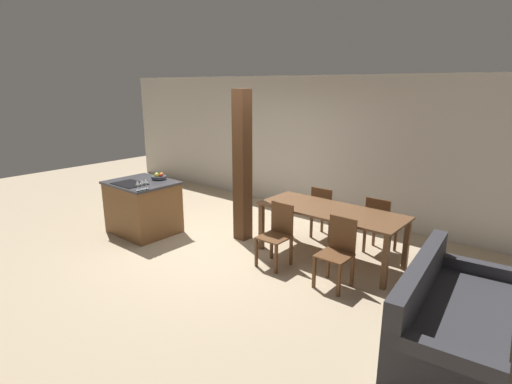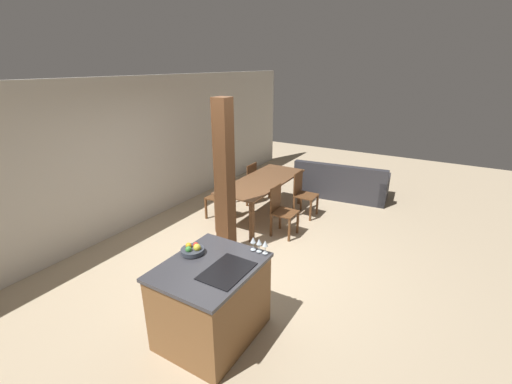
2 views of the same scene
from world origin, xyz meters
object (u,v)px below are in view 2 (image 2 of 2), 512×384
Objects in this scene: couch at (341,185)px; wine_glass_middle at (259,242)px; timber_post at (225,181)px; kitchen_island at (212,301)px; dining_chair_far_right at (247,182)px; dining_table at (263,185)px; wine_glass_near at (265,244)px; dining_chair_near_left at (281,210)px; fruit_bowl at (193,250)px; dining_chair_far_left at (221,196)px; wine_glass_far at (253,240)px; dining_chair_near_right at (303,193)px.

wine_glass_middle is at bearing 89.69° from couch.
wine_glass_middle is at bearing -130.93° from timber_post.
kitchen_island is 1.25× the size of dining_chair_far_right.
dining_table is at bearing 28.83° from wine_glass_middle.
dining_chair_near_left is (2.10, 0.84, -0.57)m from wine_glass_near.
dining_chair_far_right reaches higher than dining_table.
wine_glass_near reaches higher than kitchen_island.
wine_glass_near is 3.00m from dining_table.
fruit_bowl is 0.12× the size of dining_table.
dining_chair_near_left is 1.00× the size of dining_chair_far_left.
wine_glass_far is at bearing 90.00° from wine_glass_middle.
kitchen_island is at bearing -170.16° from dining_chair_near_left.
dining_chair_near_right is at bearing 12.67° from wine_glass_far.
wine_glass_near is at bearing -90.00° from wine_glass_middle.
timber_post is at bearing 23.29° from dining_chair_far_right.
couch is 3.70m from timber_post.
couch is (1.47, -1.64, -0.21)m from dining_chair_far_right.
wine_glass_far reaches higher than dining_chair_far_left.
fruit_bowl is 0.29× the size of dining_chair_far_right.
dining_chair_near_left is 1.00× the size of dining_chair_near_right.
couch is 0.86× the size of timber_post.
fruit_bowl is at bearing 122.79° from wine_glass_middle.
dining_chair_near_right and dining_chair_far_right have the same top height.
wine_glass_far reaches higher than kitchen_island.
fruit_bowl is 0.68m from wine_glass_far.
fruit_bowl is 0.29× the size of dining_chair_near_left.
dining_chair_near_left and dining_chair_far_right have the same top height.
wine_glass_far is at bearing 33.13° from dining_chair_far_right.
wine_glass_near reaches higher than fruit_bowl.
dining_chair_far_left is at bearing 45.72° from wine_glass_near.
kitchen_island is 0.53× the size of couch.
dining_chair_far_left is at bearing 126.31° from dining_table.
wine_glass_middle is (0.00, 0.08, 0.00)m from wine_glass_near.
dining_chair_near_right is 0.36× the size of timber_post.
dining_table is at bearing 57.42° from couch.
timber_post is (-1.05, -0.87, 0.76)m from dining_chair_far_left.
wine_glass_middle is (0.40, -0.62, 0.08)m from fruit_bowl.
dining_chair_near_right is 2.20m from timber_post.
wine_glass_middle is at bearing 44.67° from dining_chair_far_left.
dining_chair_far_left is (-0.96, 1.31, 0.00)m from dining_chair_near_right.
fruit_bowl is at bearing -157.88° from timber_post.
wine_glass_near is at bearing -60.19° from fruit_bowl.
dining_chair_near_right is at bearing 0.00° from dining_chair_near_left.
wine_glass_far is 0.07× the size of couch.
timber_post is (1.05, 1.13, 0.19)m from wine_glass_far.
wine_glass_near is 0.18× the size of dining_chair_far_left.
wine_glass_middle is 3.21m from dining_chair_near_right.
dining_chair_near_left is (2.10, 0.69, -0.57)m from wine_glass_far.
dining_chair_far_left is (2.59, 1.76, 0.01)m from kitchen_island.
dining_chair_near_right reaches higher than dining_table.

